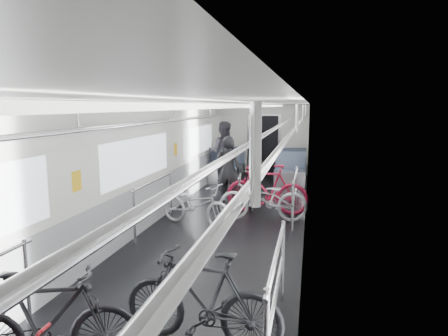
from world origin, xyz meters
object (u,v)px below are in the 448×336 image
Objects in this scene: bike_aisle at (256,187)px; bike_right_far at (267,189)px; bike_left_mid at (47,322)px; bike_right_near at (202,298)px; person_standing at (228,170)px; bike_left_far at (196,204)px; person_seated at (223,153)px; bike_right_mid at (263,198)px.

bike_right_far is at bearing -62.67° from bike_aisle.
bike_right_far reaches higher than bike_left_mid.
person_standing reaches higher than bike_right_near.
person_seated reaches higher than bike_left_far.
bike_left_far is 0.90× the size of bike_right_mid.
bike_left_mid is 0.93× the size of bike_aisle.
bike_right_mid is 1.10× the size of person_standing.
bike_right_near is 0.87× the size of person_seated.
bike_left_mid is at bearing -20.49° from bike_right_mid.
bike_left_mid is 0.99× the size of bike_left_far.
person_standing is at bearing 10.77° from bike_left_far.
person_seated is (-1.57, 8.13, 0.45)m from bike_right_near.
bike_right_near is 5.65m from bike_aisle.
bike_right_near is 5.82m from person_standing.
person_seated is at bearing -164.31° from bike_right_near.
bike_aisle is (0.94, 1.82, 0.03)m from bike_left_far.
bike_right_near is at bearing -87.35° from bike_aisle.
person_standing is at bearing -149.63° from bike_right_mid.
bike_left_mid is at bearing -55.35° from bike_right_near.
bike_right_mid reaches higher than bike_left_far.
bike_right_far reaches higher than bike_left_far.
bike_left_far is (0.03, 4.51, -0.06)m from bike_left_mid.
bike_right_mid is 1.70m from person_standing.
bike_right_far is at bearing -28.29° from bike_left_far.
person_seated is (-1.33, 2.49, 0.49)m from bike_aisle.
bike_right_far is (1.26, 1.19, 0.12)m from bike_left_far.
bike_left_far is 0.94× the size of bike_aisle.
bike_right_far is at bearing 147.89° from person_standing.
bike_left_far is at bearing 86.33° from person_standing.
bike_right_mid is at bearing 5.73° from bike_right_far.
bike_right_near is 8.30m from person_seated.
bike_right_far is at bearing -32.20° from bike_left_mid.
person_seated is (-1.65, 3.72, 0.47)m from bike_right_mid.
bike_right_far is 1.27m from person_standing.
bike_right_mid is 4.10m from person_seated.
bike_right_far is (0.09, 5.01, 0.06)m from bike_right_near.
person_seated is (-0.40, 4.31, 0.52)m from bike_left_far.
person_standing is 0.87× the size of person_seated.
bike_aisle is at bearing -28.14° from bike_left_mid.
person_standing reaches higher than bike_left_far.
bike_right_mid is (0.08, 4.41, -0.02)m from bike_right_near.
person_standing is at bearing 101.74° from person_seated.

